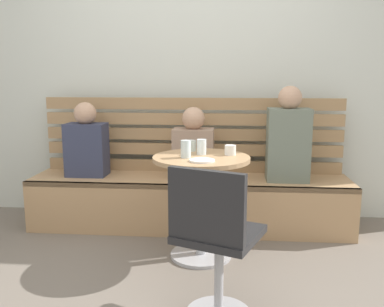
{
  "coord_description": "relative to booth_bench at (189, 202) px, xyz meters",
  "views": [
    {
      "loc": [
        0.32,
        -2.21,
        1.28
      ],
      "look_at": [
        0.07,
        0.66,
        0.75
      ],
      "focal_mm": 38.76,
      "sensor_mm": 36.0,
      "label": 1
    }
  ],
  "objects": [
    {
      "name": "booth_backrest",
      "position": [
        0.0,
        0.24,
        0.56
      ],
      "size": [
        2.65,
        0.04,
        0.66
      ],
      "color": "#A68157",
      "rests_on": "booth_bench"
    },
    {
      "name": "person_adult",
      "position": [
        0.81,
        -0.02,
        0.57
      ],
      "size": [
        0.34,
        0.22,
        0.78
      ],
      "color": "slate",
      "rests_on": "booth_bench"
    },
    {
      "name": "cafe_table",
      "position": [
        0.14,
        -0.59,
        0.3
      ],
      "size": [
        0.68,
        0.68,
        0.74
      ],
      "color": "#ADADB2",
      "rests_on": "ground"
    },
    {
      "name": "person_child_left",
      "position": [
        -0.89,
        0.01,
        0.5
      ],
      "size": [
        0.34,
        0.22,
        0.63
      ],
      "color": "#333851",
      "rests_on": "booth_bench"
    },
    {
      "name": "plate_small",
      "position": [
        0.16,
        -0.76,
        0.52
      ],
      "size": [
        0.17,
        0.17,
        0.01
      ],
      "primitive_type": "cylinder",
      "color": "white",
      "rests_on": "cafe_table"
    },
    {
      "name": "white_chair",
      "position": [
        0.26,
        -1.4,
        0.24
      ],
      "size": [
        0.52,
        0.52,
        0.85
      ],
      "color": "#ADADB2",
      "rests_on": "ground"
    },
    {
      "name": "back_wall",
      "position": [
        0.0,
        0.44,
        1.23
      ],
      "size": [
        5.2,
        0.1,
        2.9
      ],
      "primitive_type": "cube",
      "color": "silver",
      "rests_on": "ground"
    },
    {
      "name": "cup_water_clear",
      "position": [
        0.14,
        -0.52,
        0.57
      ],
      "size": [
        0.07,
        0.07,
        0.11
      ],
      "primitive_type": "cylinder",
      "color": "white",
      "rests_on": "cafe_table"
    },
    {
      "name": "booth_bench",
      "position": [
        0.0,
        0.0,
        0.0
      ],
      "size": [
        2.7,
        0.52,
        0.44
      ],
      "color": "tan",
      "rests_on": "ground"
    },
    {
      "name": "cup_ceramic_white",
      "position": [
        0.34,
        -0.52,
        0.55
      ],
      "size": [
        0.08,
        0.08,
        0.07
      ],
      "primitive_type": "cylinder",
      "color": "white",
      "rests_on": "cafe_table"
    },
    {
      "name": "ground",
      "position": [
        0.0,
        -1.2,
        -0.22
      ],
      "size": [
        8.0,
        8.0,
        0.0
      ],
      "primitive_type": "plane",
      "color": "#70665B"
    },
    {
      "name": "cup_glass_short",
      "position": [
        0.05,
        -0.38,
        0.56
      ],
      "size": [
        0.08,
        0.08,
        0.08
      ],
      "primitive_type": "cylinder",
      "color": "silver",
      "rests_on": "cafe_table"
    },
    {
      "name": "cup_glass_tall",
      "position": [
        0.04,
        -0.64,
        0.58
      ],
      "size": [
        0.07,
        0.07,
        0.12
      ],
      "primitive_type": "cylinder",
      "color": "silver",
      "rests_on": "cafe_table"
    },
    {
      "name": "person_child_middle",
      "position": [
        0.03,
        -0.0,
        0.48
      ],
      "size": [
        0.34,
        0.22,
        0.6
      ],
      "color": "#9E7F6B",
      "rests_on": "booth_bench"
    }
  ]
}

